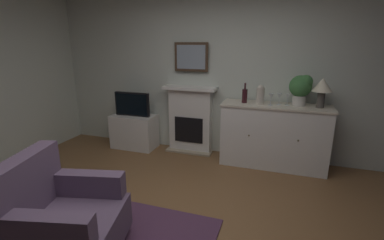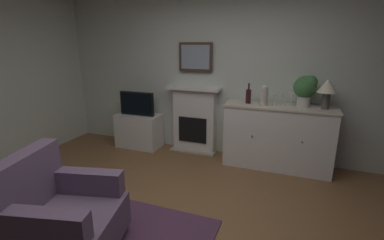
{
  "view_description": "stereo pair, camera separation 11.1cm",
  "coord_description": "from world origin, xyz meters",
  "px_view_note": "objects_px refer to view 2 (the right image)",
  "views": [
    {
      "loc": [
        0.86,
        -2.03,
        1.78
      ],
      "look_at": [
        -0.01,
        0.57,
        1.0
      ],
      "focal_mm": 25.62,
      "sensor_mm": 36.0,
      "label": 1
    },
    {
      "loc": [
        0.97,
        -2.0,
        1.78
      ],
      "look_at": [
        -0.01,
        0.57,
        1.0
      ],
      "focal_mm": 25.62,
      "sensor_mm": 36.0,
      "label": 2
    }
  ],
  "objects_px": {
    "wine_glass_right": "(292,97)",
    "armchair": "(60,215)",
    "table_lamp": "(327,88)",
    "wine_glass_left": "(275,97)",
    "tv_cabinet": "(139,131)",
    "vase_decorative": "(264,95)",
    "framed_picture": "(195,57)",
    "wine_bottle": "(248,96)",
    "potted_plant_small": "(306,88)",
    "fireplace_unit": "(194,119)",
    "wine_glass_center": "(284,97)",
    "sideboard_cabinet": "(277,137)",
    "tv_set": "(137,104)"
  },
  "relations": [
    {
      "from": "fireplace_unit",
      "to": "wine_glass_right",
      "type": "distance_m",
      "value": 1.58
    },
    {
      "from": "fireplace_unit",
      "to": "tv_cabinet",
      "type": "relative_size",
      "value": 1.47
    },
    {
      "from": "wine_glass_center",
      "to": "tv_cabinet",
      "type": "distance_m",
      "value": 2.48
    },
    {
      "from": "wine_bottle",
      "to": "wine_glass_center",
      "type": "xyz_separation_m",
      "value": [
        0.48,
        0.01,
        0.01
      ]
    },
    {
      "from": "potted_plant_small",
      "to": "vase_decorative",
      "type": "bearing_deg",
      "value": -169.8
    },
    {
      "from": "sideboard_cabinet",
      "to": "fireplace_unit",
      "type": "bearing_deg",
      "value": 172.49
    },
    {
      "from": "table_lamp",
      "to": "tv_cabinet",
      "type": "xyz_separation_m",
      "value": [
        -2.88,
        0.02,
        -0.92
      ]
    },
    {
      "from": "wine_glass_center",
      "to": "armchair",
      "type": "xyz_separation_m",
      "value": [
        -1.6,
        -2.47,
        -0.67
      ]
    },
    {
      "from": "table_lamp",
      "to": "wine_glass_left",
      "type": "bearing_deg",
      "value": -174.82
    },
    {
      "from": "table_lamp",
      "to": "potted_plant_small",
      "type": "xyz_separation_m",
      "value": [
        -0.26,
        0.05,
        -0.02
      ]
    },
    {
      "from": "wine_glass_right",
      "to": "fireplace_unit",
      "type": "bearing_deg",
      "value": 173.74
    },
    {
      "from": "wine_glass_center",
      "to": "wine_glass_right",
      "type": "xyz_separation_m",
      "value": [
        0.11,
        0.01,
        0.0
      ]
    },
    {
      "from": "framed_picture",
      "to": "vase_decorative",
      "type": "distance_m",
      "value": 1.25
    },
    {
      "from": "vase_decorative",
      "to": "table_lamp",
      "type": "bearing_deg",
      "value": 3.63
    },
    {
      "from": "table_lamp",
      "to": "wine_bottle",
      "type": "distance_m",
      "value": 1.03
    },
    {
      "from": "framed_picture",
      "to": "armchair",
      "type": "distance_m",
      "value": 2.94
    },
    {
      "from": "table_lamp",
      "to": "vase_decorative",
      "type": "xyz_separation_m",
      "value": [
        -0.79,
        -0.05,
        -0.14
      ]
    },
    {
      "from": "wine_glass_right",
      "to": "tv_cabinet",
      "type": "bearing_deg",
      "value": 179.98
    },
    {
      "from": "framed_picture",
      "to": "fireplace_unit",
      "type": "bearing_deg",
      "value": -90.0
    },
    {
      "from": "fireplace_unit",
      "to": "armchair",
      "type": "xyz_separation_m",
      "value": [
        -0.22,
        -2.64,
        -0.17
      ]
    },
    {
      "from": "vase_decorative",
      "to": "armchair",
      "type": "relative_size",
      "value": 0.29
    },
    {
      "from": "wine_glass_left",
      "to": "armchair",
      "type": "xyz_separation_m",
      "value": [
        -1.49,
        -2.4,
        -0.67
      ]
    },
    {
      "from": "fireplace_unit",
      "to": "tv_set",
      "type": "distance_m",
      "value": 1.02
    },
    {
      "from": "fireplace_unit",
      "to": "wine_glass_left",
      "type": "height_order",
      "value": "fireplace_unit"
    },
    {
      "from": "sideboard_cabinet",
      "to": "wine_glass_left",
      "type": "distance_m",
      "value": 0.59
    },
    {
      "from": "tv_cabinet",
      "to": "vase_decorative",
      "type": "bearing_deg",
      "value": -1.78
    },
    {
      "from": "fireplace_unit",
      "to": "sideboard_cabinet",
      "type": "xyz_separation_m",
      "value": [
        1.34,
        -0.18,
        -0.08
      ]
    },
    {
      "from": "vase_decorative",
      "to": "wine_glass_left",
      "type": "bearing_deg",
      "value": -3.06
    },
    {
      "from": "wine_bottle",
      "to": "armchair",
      "type": "bearing_deg",
      "value": -114.46
    },
    {
      "from": "fireplace_unit",
      "to": "table_lamp",
      "type": "height_order",
      "value": "table_lamp"
    },
    {
      "from": "wine_glass_center",
      "to": "armchair",
      "type": "height_order",
      "value": "wine_glass_center"
    },
    {
      "from": "wine_glass_right",
      "to": "armchair",
      "type": "height_order",
      "value": "wine_glass_right"
    },
    {
      "from": "wine_glass_left",
      "to": "potted_plant_small",
      "type": "height_order",
      "value": "potted_plant_small"
    },
    {
      "from": "tv_cabinet",
      "to": "tv_set",
      "type": "bearing_deg",
      "value": -90.0
    },
    {
      "from": "wine_glass_left",
      "to": "tv_cabinet",
      "type": "distance_m",
      "value": 2.37
    },
    {
      "from": "fireplace_unit",
      "to": "wine_glass_left",
      "type": "distance_m",
      "value": 1.39
    },
    {
      "from": "wine_bottle",
      "to": "potted_plant_small",
      "type": "distance_m",
      "value": 0.77
    },
    {
      "from": "vase_decorative",
      "to": "wine_glass_center",
      "type": "bearing_deg",
      "value": 12.37
    },
    {
      "from": "tv_set",
      "to": "potted_plant_small",
      "type": "xyz_separation_m",
      "value": [
        2.63,
        0.05,
        0.41
      ]
    },
    {
      "from": "table_lamp",
      "to": "tv_cabinet",
      "type": "bearing_deg",
      "value": 179.7
    },
    {
      "from": "framed_picture",
      "to": "wine_glass_right",
      "type": "distance_m",
      "value": 1.59
    },
    {
      "from": "tv_cabinet",
      "to": "potted_plant_small",
      "type": "bearing_deg",
      "value": 0.66
    },
    {
      "from": "fireplace_unit",
      "to": "armchair",
      "type": "relative_size",
      "value": 1.14
    },
    {
      "from": "framed_picture",
      "to": "wine_glass_center",
      "type": "distance_m",
      "value": 1.49
    },
    {
      "from": "fireplace_unit",
      "to": "table_lamp",
      "type": "xyz_separation_m",
      "value": [
        1.91,
        -0.18,
        0.66
      ]
    },
    {
      "from": "fireplace_unit",
      "to": "tv_set",
      "type": "relative_size",
      "value": 1.77
    },
    {
      "from": "vase_decorative",
      "to": "tv_cabinet",
      "type": "height_order",
      "value": "vase_decorative"
    },
    {
      "from": "wine_bottle",
      "to": "tv_cabinet",
      "type": "bearing_deg",
      "value": 179.33
    },
    {
      "from": "wine_glass_left",
      "to": "wine_glass_center",
      "type": "distance_m",
      "value": 0.13
    },
    {
      "from": "vase_decorative",
      "to": "wine_bottle",
      "type": "bearing_deg",
      "value": 169.05
    }
  ]
}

